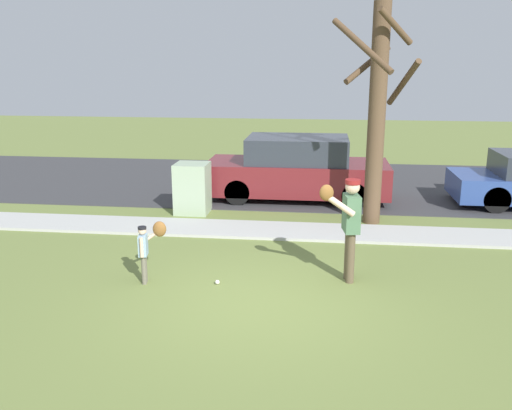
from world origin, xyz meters
name	(u,v)px	position (x,y,z in m)	size (l,w,h in m)	color
ground_plane	(276,233)	(0.00, 3.50, 0.00)	(48.00, 48.00, 0.00)	olive
sidewalk_strip	(277,230)	(0.00, 3.60, 0.03)	(36.00, 1.20, 0.06)	#B2B2AD
road_surface	(291,182)	(0.00, 8.60, 0.01)	(36.00, 6.80, 0.02)	#38383A
person_adult	(349,219)	(1.38, 1.04, 1.07)	(0.68, 0.71, 1.72)	brown
person_child	(148,244)	(-1.85, 0.60, 0.67)	(0.43, 0.44, 1.01)	#6B6656
baseball	(217,282)	(-0.72, 0.63, 0.04)	(0.07, 0.07, 0.07)	white
utility_cabinet	(192,188)	(-2.13, 4.92, 0.60)	(0.78, 0.77, 1.20)	#9EB293
street_tree_near	(377,109)	(2.06, 4.57, 2.53)	(1.84, 1.88, 4.74)	brown
parked_suv_maroon	(297,169)	(0.28, 6.58, 0.79)	(4.70, 1.90, 1.63)	maroon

